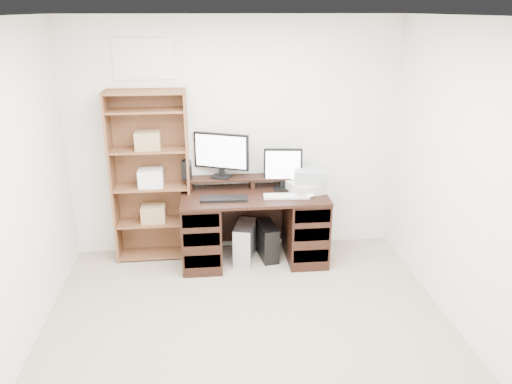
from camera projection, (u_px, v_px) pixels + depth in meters
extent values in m
cube|color=tan|center=(254.00, 361.00, 3.85)|extent=(3.50, 4.00, 0.02)
cube|color=white|center=(253.00, 15.00, 2.98)|extent=(3.50, 4.00, 0.02)
cube|color=white|center=(235.00, 138.00, 5.29)|extent=(3.50, 0.02, 2.50)
cube|color=white|center=(497.00, 200.00, 3.59)|extent=(0.02, 4.00, 2.50)
cube|color=white|center=(144.00, 59.00, 4.90)|extent=(0.60, 0.01, 0.40)
cube|color=black|center=(254.00, 196.00, 5.13)|extent=(1.50, 0.70, 0.03)
cube|color=black|center=(202.00, 231.00, 5.21)|extent=(0.40, 0.66, 0.72)
cube|color=black|center=(305.00, 227.00, 5.31)|extent=(0.40, 0.66, 0.72)
cube|color=black|center=(251.00, 213.00, 5.56)|extent=(1.48, 0.02, 0.65)
cube|color=black|center=(202.00, 261.00, 4.97)|extent=(0.36, 0.01, 0.14)
cube|color=black|center=(202.00, 240.00, 4.88)|extent=(0.36, 0.01, 0.14)
cube|color=black|center=(201.00, 221.00, 4.81)|extent=(0.36, 0.01, 0.14)
cube|color=black|center=(311.00, 256.00, 5.07)|extent=(0.36, 0.01, 0.14)
cube|color=black|center=(312.00, 235.00, 4.99)|extent=(0.36, 0.01, 0.14)
cube|color=black|center=(313.00, 216.00, 4.92)|extent=(0.36, 0.01, 0.14)
cube|color=black|center=(191.00, 185.00, 5.25)|extent=(0.04, 0.20, 0.10)
cube|color=black|center=(252.00, 183.00, 5.31)|extent=(0.04, 0.20, 0.10)
cube|color=black|center=(312.00, 181.00, 5.38)|extent=(0.04, 0.20, 0.10)
cube|color=black|center=(252.00, 177.00, 5.29)|extent=(1.40, 0.22, 0.02)
cube|color=black|center=(221.00, 177.00, 5.26)|extent=(0.24, 0.22, 0.02)
cube|color=black|center=(222.00, 170.00, 5.26)|extent=(0.06, 0.05, 0.11)
cube|color=black|center=(221.00, 151.00, 5.18)|extent=(0.56, 0.27, 0.38)
cube|color=white|center=(221.00, 152.00, 5.17)|extent=(0.51, 0.22, 0.34)
cube|color=black|center=(283.00, 189.00, 5.26)|extent=(0.21, 0.17, 0.02)
cube|color=black|center=(283.00, 183.00, 5.26)|extent=(0.06, 0.04, 0.11)
cube|color=black|center=(283.00, 165.00, 5.20)|extent=(0.40, 0.08, 0.35)
cube|color=white|center=(283.00, 165.00, 5.18)|extent=(0.36, 0.04, 0.31)
cube|color=black|center=(187.00, 170.00, 5.17)|extent=(0.11, 0.11, 0.21)
cube|color=black|center=(224.00, 199.00, 4.97)|extent=(0.47, 0.18, 0.03)
cube|color=silver|center=(287.00, 196.00, 5.05)|extent=(0.47, 0.17, 0.02)
ellipsoid|color=white|center=(310.00, 196.00, 5.05)|extent=(0.10, 0.09, 0.04)
cube|color=#B6AF9E|center=(309.00, 187.00, 5.19)|extent=(0.48, 0.42, 0.10)
cube|color=gray|center=(310.00, 176.00, 5.15)|extent=(0.35, 0.28, 0.13)
cube|color=silver|center=(245.00, 242.00, 5.32)|extent=(0.28, 0.45, 0.41)
cube|color=black|center=(268.00, 241.00, 5.37)|extent=(0.22, 0.40, 0.38)
cube|color=#19FF33|center=(272.00, 242.00, 5.17)|extent=(0.01, 0.01, 0.01)
cube|color=brown|center=(113.00, 179.00, 5.12)|extent=(0.02, 0.30, 1.80)
cube|color=brown|center=(189.00, 177.00, 5.20)|extent=(0.02, 0.30, 1.80)
cube|color=brown|center=(152.00, 174.00, 5.29)|extent=(0.80, 0.01, 1.80)
cube|color=brown|center=(157.00, 253.00, 5.46)|extent=(0.75, 0.28, 0.02)
cube|color=brown|center=(154.00, 222.00, 5.33)|extent=(0.75, 0.28, 0.02)
cube|color=brown|center=(152.00, 187.00, 5.19)|extent=(0.75, 0.28, 0.02)
cube|color=brown|center=(149.00, 150.00, 5.05)|extent=(0.75, 0.28, 0.02)
cube|color=brown|center=(146.00, 111.00, 4.92)|extent=(0.75, 0.28, 0.02)
cube|color=brown|center=(144.00, 92.00, 4.85)|extent=(0.75, 0.28, 0.02)
cube|color=#A07F54|center=(154.00, 213.00, 5.30)|extent=(0.25, 0.20, 0.18)
cube|color=white|center=(151.00, 178.00, 5.16)|extent=(0.25, 0.20, 0.18)
cube|color=#A07F54|center=(148.00, 140.00, 5.02)|extent=(0.25, 0.20, 0.18)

